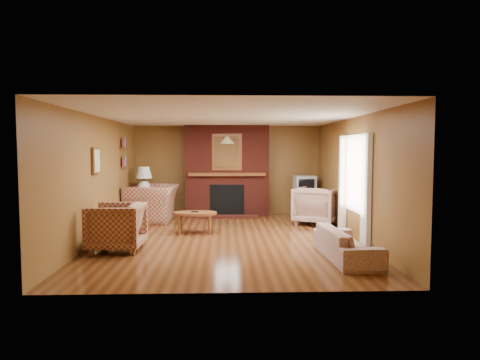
{
  "coord_description": "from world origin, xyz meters",
  "views": [
    {
      "loc": [
        -0.05,
        -8.38,
        1.75
      ],
      "look_at": [
        0.26,
        0.6,
        1.12
      ],
      "focal_mm": 32.0,
      "sensor_mm": 36.0,
      "label": 1
    }
  ],
  "objects_px": {
    "coffee_table": "(195,215)",
    "tv_stand": "(304,205)",
    "fireplace": "(227,171)",
    "side_table": "(144,206)",
    "table_lamp": "(144,179)",
    "crt_tv": "(305,185)",
    "plaid_loveseat": "(152,203)",
    "floral_sofa": "(347,244)",
    "floral_armchair": "(317,206)",
    "plaid_armchair": "(116,227)"
  },
  "relations": [
    {
      "from": "coffee_table",
      "to": "fireplace",
      "type": "bearing_deg",
      "value": 74.25
    },
    {
      "from": "floral_armchair",
      "to": "tv_stand",
      "type": "height_order",
      "value": "floral_armchair"
    },
    {
      "from": "coffee_table",
      "to": "floral_armchair",
      "type": "bearing_deg",
      "value": 20.17
    },
    {
      "from": "fireplace",
      "to": "coffee_table",
      "type": "xyz_separation_m",
      "value": [
        -0.69,
        -2.44,
        -0.79
      ]
    },
    {
      "from": "fireplace",
      "to": "coffee_table",
      "type": "height_order",
      "value": "fireplace"
    },
    {
      "from": "plaid_loveseat",
      "to": "plaid_armchair",
      "type": "bearing_deg",
      "value": -0.63
    },
    {
      "from": "side_table",
      "to": "table_lamp",
      "type": "bearing_deg",
      "value": 135.0
    },
    {
      "from": "floral_armchair",
      "to": "side_table",
      "type": "bearing_deg",
      "value": 17.71
    },
    {
      "from": "coffee_table",
      "to": "crt_tv",
      "type": "distance_m",
      "value": 3.57
    },
    {
      "from": "plaid_armchair",
      "to": "plaid_loveseat",
      "type": "bearing_deg",
      "value": 179.73
    },
    {
      "from": "fireplace",
      "to": "table_lamp",
      "type": "relative_size",
      "value": 3.56
    },
    {
      "from": "floral_sofa",
      "to": "crt_tv",
      "type": "distance_m",
      "value": 4.51
    },
    {
      "from": "floral_sofa",
      "to": "tv_stand",
      "type": "bearing_deg",
      "value": -4.36
    },
    {
      "from": "floral_armchair",
      "to": "crt_tv",
      "type": "height_order",
      "value": "crt_tv"
    },
    {
      "from": "floral_sofa",
      "to": "table_lamp",
      "type": "distance_m",
      "value": 5.8
    },
    {
      "from": "plaid_loveseat",
      "to": "plaid_armchair",
      "type": "height_order",
      "value": "plaid_loveseat"
    },
    {
      "from": "fireplace",
      "to": "tv_stand",
      "type": "xyz_separation_m",
      "value": [
        2.05,
        -0.18,
        -0.89
      ]
    },
    {
      "from": "plaid_loveseat",
      "to": "table_lamp",
      "type": "relative_size",
      "value": 2.03
    },
    {
      "from": "plaid_armchair",
      "to": "crt_tv",
      "type": "bearing_deg",
      "value": 134.67
    },
    {
      "from": "coffee_table",
      "to": "tv_stand",
      "type": "bearing_deg",
      "value": 39.43
    },
    {
      "from": "table_lamp",
      "to": "crt_tv",
      "type": "distance_m",
      "value": 4.17
    },
    {
      "from": "plaid_loveseat",
      "to": "crt_tv",
      "type": "distance_m",
      "value": 3.97
    },
    {
      "from": "table_lamp",
      "to": "crt_tv",
      "type": "bearing_deg",
      "value": 4.74
    },
    {
      "from": "plaid_loveseat",
      "to": "crt_tv",
      "type": "height_order",
      "value": "crt_tv"
    },
    {
      "from": "fireplace",
      "to": "floral_armchair",
      "type": "xyz_separation_m",
      "value": [
        2.12,
        -1.4,
        -0.74
      ]
    },
    {
      "from": "plaid_armchair",
      "to": "tv_stand",
      "type": "distance_m",
      "value": 5.48
    },
    {
      "from": "plaid_armchair",
      "to": "coffee_table",
      "type": "height_order",
      "value": "plaid_armchair"
    },
    {
      "from": "side_table",
      "to": "coffee_table",
      "type": "bearing_deg",
      "value": -53.37
    },
    {
      "from": "plaid_loveseat",
      "to": "floral_armchair",
      "type": "distance_m",
      "value": 4.01
    },
    {
      "from": "plaid_loveseat",
      "to": "table_lamp",
      "type": "height_order",
      "value": "table_lamp"
    },
    {
      "from": "side_table",
      "to": "table_lamp",
      "type": "distance_m",
      "value": 0.7
    },
    {
      "from": "floral_armchair",
      "to": "tv_stand",
      "type": "bearing_deg",
      "value": -57.39
    },
    {
      "from": "floral_sofa",
      "to": "side_table",
      "type": "bearing_deg",
      "value": 41.66
    },
    {
      "from": "table_lamp",
      "to": "tv_stand",
      "type": "distance_m",
      "value": 4.23
    },
    {
      "from": "floral_sofa",
      "to": "crt_tv",
      "type": "bearing_deg",
      "value": -4.36
    },
    {
      "from": "side_table",
      "to": "tv_stand",
      "type": "bearing_deg",
      "value": 4.82
    },
    {
      "from": "plaid_loveseat",
      "to": "floral_armchair",
      "type": "bearing_deg",
      "value": 82.76
    },
    {
      "from": "plaid_loveseat",
      "to": "tv_stand",
      "type": "bearing_deg",
      "value": 100.39
    },
    {
      "from": "floral_sofa",
      "to": "floral_armchair",
      "type": "distance_m",
      "value": 3.27
    },
    {
      "from": "floral_armchair",
      "to": "table_lamp",
      "type": "height_order",
      "value": "table_lamp"
    },
    {
      "from": "fireplace",
      "to": "floral_sofa",
      "type": "height_order",
      "value": "fireplace"
    },
    {
      "from": "plaid_armchair",
      "to": "coffee_table",
      "type": "bearing_deg",
      "value": 141.44
    },
    {
      "from": "side_table",
      "to": "table_lamp",
      "type": "xyz_separation_m",
      "value": [
        -0.0,
        0.0,
        0.7
      ]
    },
    {
      "from": "plaid_loveseat",
      "to": "side_table",
      "type": "relative_size",
      "value": 2.08
    },
    {
      "from": "fireplace",
      "to": "side_table",
      "type": "height_order",
      "value": "fireplace"
    },
    {
      "from": "side_table",
      "to": "tv_stand",
      "type": "relative_size",
      "value": 1.12
    },
    {
      "from": "coffee_table",
      "to": "crt_tv",
      "type": "xyz_separation_m",
      "value": [
        2.74,
        2.25,
        0.43
      ]
    },
    {
      "from": "plaid_loveseat",
      "to": "coffee_table",
      "type": "distance_m",
      "value": 2.0
    },
    {
      "from": "floral_armchair",
      "to": "table_lamp",
      "type": "distance_m",
      "value": 4.35
    },
    {
      "from": "side_table",
      "to": "tv_stand",
      "type": "distance_m",
      "value": 4.16
    }
  ]
}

